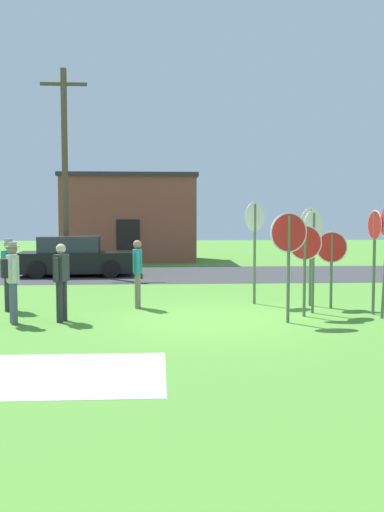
# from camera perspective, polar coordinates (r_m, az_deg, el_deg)

# --- Properties ---
(ground_plane) EXTENTS (80.00, 80.00, 0.00)m
(ground_plane) POSITION_cam_1_polar(r_m,az_deg,el_deg) (12.67, 2.32, -6.37)
(ground_plane) COLOR #518E33
(street_asphalt) EXTENTS (60.00, 6.40, 0.01)m
(street_asphalt) POSITION_cam_1_polar(r_m,az_deg,el_deg) (22.32, -0.15, -1.81)
(street_asphalt) COLOR #38383A
(street_asphalt) RESTS_ON ground
(concrete_path) EXTENTS (3.20, 2.40, 0.01)m
(concrete_path) POSITION_cam_1_polar(r_m,az_deg,el_deg) (8.66, -13.48, -11.40)
(concrete_path) COLOR #ADAAA3
(concrete_path) RESTS_ON ground
(building_background) EXTENTS (6.75, 4.04, 4.36)m
(building_background) POSITION_cam_1_polar(r_m,az_deg,el_deg) (29.23, -6.22, 3.84)
(building_background) COLOR brown
(building_background) RESTS_ON ground
(utility_pole) EXTENTS (1.80, 0.24, 7.99)m
(utility_pole) POSITION_cam_1_polar(r_m,az_deg,el_deg) (23.16, -12.59, 8.63)
(utility_pole) COLOR brown
(utility_pole) RESTS_ON ground
(parked_car_on_street) EXTENTS (4.36, 2.14, 1.51)m
(parked_car_on_street) POSITION_cam_1_polar(r_m,az_deg,el_deg) (22.11, -11.62, -0.17)
(parked_car_on_street) COLOR black
(parked_car_on_street) RESTS_ON ground
(stop_sign_far_back) EXTENTS (0.78, 0.10, 1.91)m
(stop_sign_far_back) POSITION_cam_1_polar(r_m,az_deg,el_deg) (14.52, 13.77, -0.01)
(stop_sign_far_back) COLOR #51664C
(stop_sign_far_back) RESTS_ON ground
(stop_sign_leaning_right) EXTENTS (0.59, 0.51, 2.65)m
(stop_sign_leaning_right) POSITION_cam_1_polar(r_m,az_deg,el_deg) (14.82, 6.28, 2.19)
(stop_sign_leaning_right) COLOR #51664C
(stop_sign_leaning_right) RESTS_ON ground
(stop_sign_nearest) EXTENTS (0.83, 0.22, 2.36)m
(stop_sign_nearest) POSITION_cam_1_polar(r_m,az_deg,el_deg) (12.28, 9.64, 0.92)
(stop_sign_nearest) COLOR #51664C
(stop_sign_nearest) RESTS_ON ground
(stop_sign_tallest) EXTENTS (0.08, 0.69, 2.42)m
(stop_sign_tallest) POSITION_cam_1_polar(r_m,az_deg,el_deg) (13.80, 17.76, 1.14)
(stop_sign_tallest) COLOR #51664C
(stop_sign_tallest) RESTS_ON ground
(stop_sign_low_front) EXTENTS (0.67, 0.44, 2.49)m
(stop_sign_low_front) POSITION_cam_1_polar(r_m,az_deg,el_deg) (14.72, 11.79, 1.72)
(stop_sign_low_front) COLOR #51664C
(stop_sign_low_front) RESTS_ON ground
(stop_sign_leaning_left) EXTENTS (0.79, 0.07, 2.08)m
(stop_sign_leaning_left) POSITION_cam_1_polar(r_m,az_deg,el_deg) (13.12, 11.21, 0.17)
(stop_sign_leaning_left) COLOR #51664C
(stop_sign_leaning_left) RESTS_ON ground
(stop_sign_rear_left) EXTENTS (0.60, 0.46, 2.42)m
(stop_sign_rear_left) POSITION_cam_1_polar(r_m,az_deg,el_deg) (13.62, 12.03, 1.26)
(stop_sign_rear_left) COLOR #51664C
(stop_sign_rear_left) RESTS_ON ground
(person_near_signs) EXTENTS (0.31, 0.55, 1.69)m
(person_near_signs) POSITION_cam_1_polar(r_m,az_deg,el_deg) (12.61, -12.92, -2.15)
(person_near_signs) COLOR #2D2D33
(person_near_signs) RESTS_ON ground
(person_with_sunhat) EXTENTS (0.44, 0.54, 1.74)m
(person_with_sunhat) POSITION_cam_1_polar(r_m,az_deg,el_deg) (12.62, -17.56, -1.97)
(person_with_sunhat) COLOR #4C5670
(person_with_sunhat) RESTS_ON ground
(person_in_dark_shirt) EXTENTS (0.24, 0.57, 1.69)m
(person_in_dark_shirt) POSITION_cam_1_polar(r_m,az_deg,el_deg) (14.18, -5.47, -1.39)
(person_in_dark_shirt) COLOR #7A6B56
(person_in_dark_shirt) RESTS_ON ground
(person_in_blue) EXTENTS (0.31, 0.56, 1.74)m
(person_in_blue) POSITION_cam_1_polar(r_m,az_deg,el_deg) (14.37, -17.82, -1.36)
(person_in_blue) COLOR #2D2D33
(person_in_blue) RESTS_ON ground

